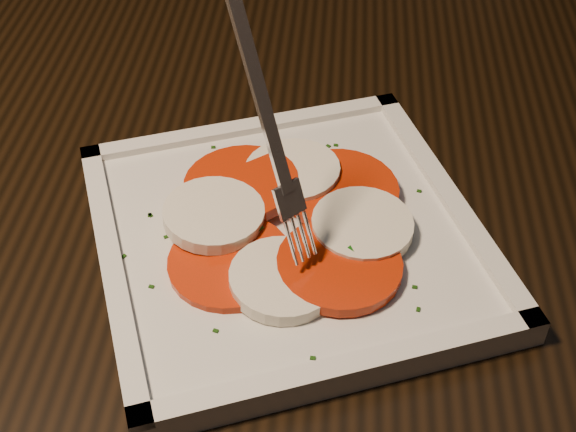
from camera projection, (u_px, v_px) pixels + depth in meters
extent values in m
cube|color=black|center=(235.00, 263.00, 0.60)|extent=(1.21, 0.82, 0.04)
cube|color=black|center=(337.00, 107.00, 1.23)|extent=(0.55, 0.55, 0.04)
cylinder|color=black|center=(190.00, 260.00, 1.33)|extent=(0.04, 0.04, 0.41)
cylinder|color=black|center=(395.00, 331.00, 1.22)|extent=(0.04, 0.04, 0.41)
cylinder|color=black|center=(282.00, 140.00, 1.57)|extent=(0.04, 0.04, 0.41)
cylinder|color=black|center=(461.00, 190.00, 1.46)|extent=(0.04, 0.04, 0.41)
cube|color=silver|center=(288.00, 239.00, 0.58)|extent=(0.34, 0.34, 0.01)
cylinder|color=#BD1F04|center=(230.00, 263.00, 0.55)|extent=(0.09, 0.09, 0.01)
cylinder|color=silver|center=(283.00, 280.00, 0.53)|extent=(0.07, 0.07, 0.01)
cylinder|color=#BD1F04|center=(339.00, 265.00, 0.54)|extent=(0.09, 0.09, 0.01)
cylinder|color=silver|center=(362.00, 226.00, 0.56)|extent=(0.07, 0.07, 0.01)
cylinder|color=#BD1F04|center=(341.00, 190.00, 0.59)|extent=(0.09, 0.09, 0.01)
cylinder|color=silver|center=(292.00, 173.00, 0.60)|extent=(0.07, 0.07, 0.01)
cylinder|color=#BD1F04|center=(241.00, 184.00, 0.59)|extent=(0.09, 0.09, 0.01)
cylinder|color=silver|center=(214.00, 214.00, 0.57)|extent=(0.07, 0.07, 0.01)
cube|color=#10510D|center=(352.00, 203.00, 0.58)|extent=(0.03, 0.02, 0.00)
cube|color=#10510D|center=(237.00, 221.00, 0.57)|extent=(0.03, 0.04, 0.00)
cube|color=#10510D|center=(239.00, 206.00, 0.58)|extent=(0.04, 0.03, 0.00)
cube|color=#10510D|center=(245.00, 236.00, 0.55)|extent=(0.03, 0.03, 0.00)
cube|color=#10510D|center=(245.00, 176.00, 0.60)|extent=(0.03, 0.03, 0.00)
cube|color=#10510D|center=(366.00, 242.00, 0.55)|extent=(0.03, 0.03, 0.00)
cube|color=#10510D|center=(222.00, 184.00, 0.59)|extent=(0.03, 0.04, 0.00)
cube|color=#13370A|center=(415.00, 287.00, 0.53)|extent=(0.00, 0.00, 0.00)
cube|color=#13370A|center=(260.00, 153.00, 0.64)|extent=(0.00, 0.00, 0.00)
cube|color=#13370A|center=(296.00, 147.00, 0.64)|extent=(0.00, 0.00, 0.00)
cube|color=#13370A|center=(216.00, 331.00, 0.51)|extent=(0.00, 0.00, 0.00)
cube|color=#13370A|center=(356.00, 158.00, 0.63)|extent=(0.00, 0.00, 0.00)
cube|color=#13370A|center=(336.00, 145.00, 0.65)|extent=(0.00, 0.00, 0.00)
cube|color=#13370A|center=(150.00, 215.00, 0.58)|extent=(0.00, 0.00, 0.00)
cube|color=#13370A|center=(419.00, 191.00, 0.60)|extent=(0.00, 0.00, 0.00)
cube|color=#13370A|center=(246.00, 148.00, 0.64)|extent=(0.00, 0.00, 0.00)
cube|color=#13370A|center=(151.00, 287.00, 0.53)|extent=(0.00, 0.00, 0.00)
cube|color=#13370A|center=(403.00, 241.00, 0.57)|extent=(0.00, 0.00, 0.00)
cube|color=#13370A|center=(124.00, 256.00, 0.55)|extent=(0.00, 0.00, 0.00)
cube|color=#13370A|center=(166.00, 237.00, 0.57)|extent=(0.00, 0.00, 0.00)
cube|color=#13370A|center=(195.00, 188.00, 0.61)|extent=(0.00, 0.00, 0.00)
cube|color=#13370A|center=(242.00, 161.00, 0.63)|extent=(0.00, 0.00, 0.00)
cube|color=#13370A|center=(418.00, 309.00, 0.52)|extent=(0.00, 0.00, 0.00)
cube|color=#13370A|center=(150.00, 215.00, 0.58)|extent=(0.00, 0.00, 0.00)
cube|color=#13370A|center=(313.00, 358.00, 0.49)|extent=(0.00, 0.00, 0.00)
cube|color=#13370A|center=(293.00, 144.00, 0.65)|extent=(0.00, 0.00, 0.00)
cube|color=#13370A|center=(216.00, 168.00, 0.62)|extent=(0.00, 0.00, 0.00)
cube|color=#13370A|center=(328.00, 146.00, 0.64)|extent=(0.00, 0.00, 0.00)
cube|color=#13370A|center=(213.00, 147.00, 0.64)|extent=(0.00, 0.00, 0.00)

